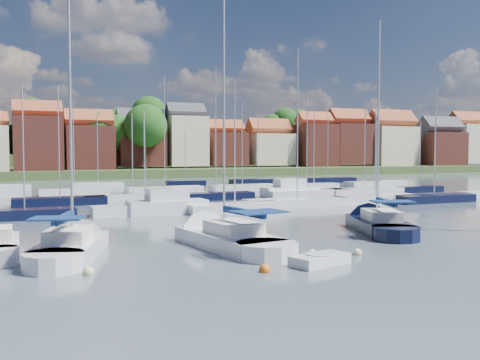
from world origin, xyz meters
name	(u,v)px	position (x,y,z in m)	size (l,w,h in m)	color
ground	(167,195)	(0.00, 40.00, 0.00)	(260.00, 260.00, 0.00)	#3F4C55
sailboat_left	(76,246)	(-14.78, 4.10, 0.36)	(6.03, 11.11, 14.66)	silver
sailboat_centre	(216,237)	(-6.71, 3.80, 0.35)	(5.03, 12.67, 16.71)	silver
sailboat_navy	(373,224)	(5.77, 5.02, 0.36)	(6.89, 11.69, 15.76)	black
tender	(320,260)	(-4.19, -4.02, 0.25)	(3.30, 2.20, 0.65)	silver
buoy_a	(88,274)	(-14.82, -1.67, 0.00)	(0.53, 0.53, 0.53)	beige
buoy_b	(265,272)	(-7.31, -4.35, 0.00)	(0.54, 0.54, 0.54)	#D85914
buoy_c	(312,255)	(-3.27, -1.75, 0.00)	(0.47, 0.47, 0.47)	beige
buoy_d	(357,255)	(-0.99, -2.59, 0.00)	(0.48, 0.48, 0.48)	beige
buoy_e	(349,225)	(5.27, 7.33, 0.00)	(0.41, 0.41, 0.41)	#D85914
marina_field	(192,194)	(1.91, 35.15, 0.43)	(79.62, 41.41, 15.93)	silver
far_shore_town	(90,155)	(2.23, 132.67, 4.61)	(212.46, 90.00, 22.27)	#3C4F27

